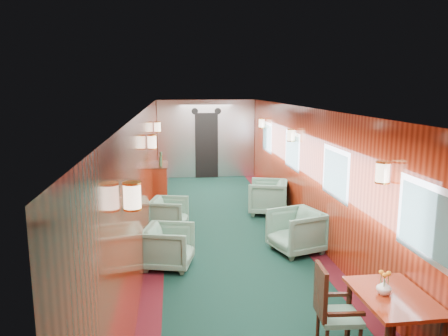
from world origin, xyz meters
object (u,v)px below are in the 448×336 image
Objects in this scene: dining_table at (393,306)px; credenza at (161,184)px; armchair_left_far at (169,214)px; side_chair at (331,307)px; armchair_right_near at (296,231)px; armchair_left_near at (169,247)px; armchair_right_far at (268,197)px.

credenza is (-2.48, 6.47, -0.12)m from dining_table.
dining_table is 1.43× the size of armchair_left_far.
side_chair is 2.90m from armchair_right_near.
credenza is 1.56× the size of armchair_right_near.
credenza is 4.15m from armchair_right_near.
armchair_left_near is (-2.26, 2.68, -0.28)m from dining_table.
side_chair reaches higher than armchair_right_near.
armchair_left_near is 0.88× the size of armchair_right_far.
armchair_left_near is 3.45m from armchair_right_far.
credenza reaches higher than armchair_left_near.
credenza is at bearing 109.97° from dining_table.
armchair_left_far is at bearing 115.59° from dining_table.
side_chair reaches higher than dining_table.
side_chair is at bearing 159.08° from dining_table.
armchair_right_near is (2.16, -1.47, 0.05)m from armchair_left_far.
side_chair is 4.66m from armchair_left_far.
armchair_left_far is (0.21, -1.93, -0.18)m from credenza.
armchair_right_far is at bearing 88.48° from side_chair.
credenza is at bearing 19.70° from armchair_left_far.
armchair_left_near is 1.06× the size of armchair_left_far.
armchair_right_near is 2.31m from armchair_right_far.
armchair_right_far is at bearing 90.07° from dining_table.
armchair_left_near is at bearing -166.26° from armchair_left_far.
armchair_right_far is (2.38, -1.10, -0.12)m from credenza.
armchair_right_near is at bearing -66.46° from armchair_left_near.
armchair_left_near is at bearing -22.68° from armchair_right_far.
armchair_left_near is at bearing -86.70° from credenza.
armchair_right_far is at bearing 161.70° from armchair_right_near.
armchair_right_far reaches higher than armchair_right_near.
side_chair is 6.55m from credenza.
credenza reaches higher than armchair_left_far.
armchair_right_near is 0.97× the size of armchair_right_far.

